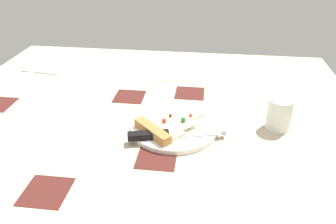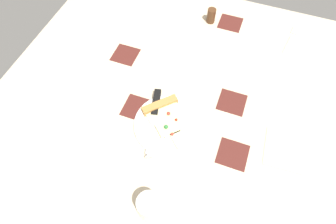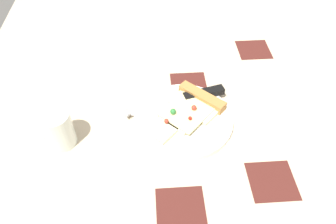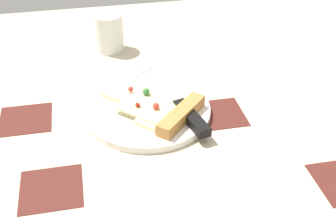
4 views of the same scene
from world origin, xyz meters
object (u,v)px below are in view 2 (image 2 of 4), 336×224
(plate, at_px, (169,125))
(fork, at_px, (292,38))
(pepper_shaker, at_px, (211,16))
(knife, at_px, (154,115))
(napkin, at_px, (286,150))
(pizza_slice, at_px, (166,116))
(drinking_glass, at_px, (149,207))

(plate, xyz_separation_m, fork, (0.53, -0.32, -0.00))
(plate, distance_m, pepper_shaker, 0.52)
(knife, height_order, fork, knife)
(pepper_shaker, height_order, napkin, pepper_shaker)
(pizza_slice, relative_size, drinking_glass, 2.14)
(napkin, bearing_deg, plate, 96.49)
(drinking_glass, bearing_deg, plate, 8.83)
(fork, bearing_deg, pizza_slice, -113.41)
(pepper_shaker, distance_m, napkin, 0.60)
(drinking_glass, relative_size, fork, 0.55)
(plate, height_order, napkin, plate)
(knife, bearing_deg, drinking_glass, 95.03)
(plate, bearing_deg, drinking_glass, -171.17)
(plate, height_order, drinking_glass, drinking_glass)
(knife, relative_size, drinking_glass, 2.83)
(fork, height_order, napkin, fork)
(drinking_glass, distance_m, pepper_shaker, 0.78)
(knife, distance_m, drinking_glass, 0.29)
(knife, xyz_separation_m, napkin, (0.03, -0.42, -0.02))
(plate, relative_size, fork, 1.46)
(drinking_glass, xyz_separation_m, napkin, (0.31, -0.32, -0.04))
(drinking_glass, height_order, pepper_shaker, drinking_glass)
(fork, bearing_deg, drinking_glass, -99.24)
(pizza_slice, bearing_deg, knife, -35.64)
(drinking_glass, relative_size, napkin, 0.65)
(plate, distance_m, napkin, 0.37)
(napkin, bearing_deg, pepper_shaker, 38.28)
(knife, bearing_deg, plate, 154.32)
(pizza_slice, xyz_separation_m, knife, (-0.01, 0.04, -0.00))
(fork, distance_m, napkin, 0.49)
(drinking_glass, bearing_deg, knife, 19.18)
(pizza_slice, distance_m, pepper_shaker, 0.50)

